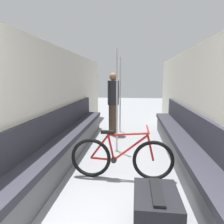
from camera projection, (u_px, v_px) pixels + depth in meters
name	position (u px, v px, depth m)	size (l,w,h in m)	color
wall_left	(52.00, 104.00, 3.68)	(0.10, 8.81, 2.14)	beige
wall_right	(201.00, 106.00, 3.39)	(0.10, 8.81, 2.14)	beige
bench_seat_row_left	(68.00, 141.00, 3.89)	(0.42, 4.76, 0.95)	#5B5B60
bench_seat_row_right	(183.00, 145.00, 3.65)	(0.42, 4.76, 0.95)	#5B5B60
bicycle	(121.00, 158.00, 3.05)	(1.58, 0.46, 0.81)	black
grab_pole_near	(117.00, 103.00, 4.08)	(0.08, 0.08, 2.12)	gray
grab_pole_far	(120.00, 96.00, 5.64)	(0.08, 0.08, 2.12)	gray
passenger_standing	(113.00, 103.00, 5.37)	(0.30, 0.30, 1.68)	#473828
luggage_bag	(156.00, 213.00, 1.97)	(0.44, 0.57, 0.47)	black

